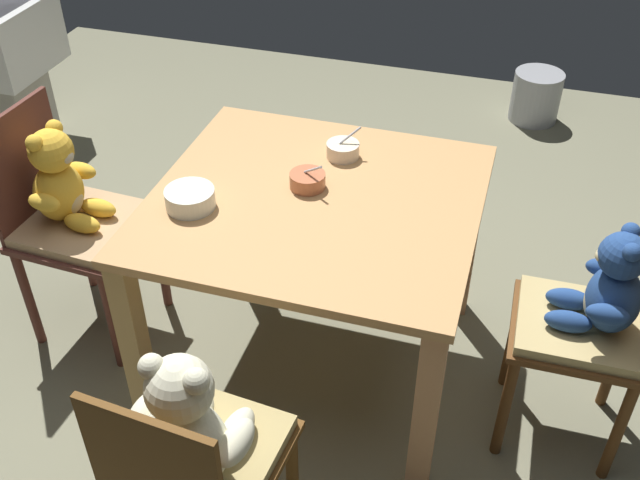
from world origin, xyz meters
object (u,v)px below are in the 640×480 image
Objects in this scene: dining_table at (316,231)px; teddy_chair_near_right at (600,310)px; porridge_bowl_white_near_left at (190,198)px; metal_pail at (536,96)px; porridge_bowl_cream_far_center at (343,150)px; porridge_bowl_terracotta_center at (308,180)px; teddy_chair_near_left at (67,203)px; teddy_chair_near_front at (193,446)px; sink_basin at (0,53)px.

teddy_chair_near_right reaches higher than dining_table.
metal_pail is (1.00, 2.31, -0.63)m from porridge_bowl_white_near_left.
porridge_bowl_cream_far_center is 0.22m from porridge_bowl_terracotta_center.
porridge_bowl_terracotta_center is at bearing -107.99° from metal_pail.
dining_table is 0.91m from teddy_chair_near_right.
teddy_chair_near_right is 1.81m from teddy_chair_near_left.
sink_basin is (-2.01, 2.01, -0.09)m from teddy_chair_near_front.
dining_table is at bearing -4.77° from teddy_chair_near_right.
porridge_bowl_white_near_left is at bearing -113.34° from metal_pail.
sink_basin is (-1.69, 1.29, -0.28)m from porridge_bowl_white_near_left.
teddy_chair_near_left is at bearing -125.20° from metal_pail.
porridge_bowl_white_near_left is 1.38× the size of porridge_bowl_cream_far_center.
teddy_chair_near_left is at bearing 51.15° from teddy_chair_near_front.
metal_pail is at bearing 20.75° from sink_basin.
dining_table is 1.14× the size of teddy_chair_near_right.
teddy_chair_near_left is at bearing -173.78° from porridge_bowl_terracotta_center.
teddy_chair_near_front reaches higher than sink_basin.
teddy_chair_near_left reaches higher than dining_table.
teddy_chair_near_front is 5.76× the size of porridge_bowl_white_near_left.
sink_basin is (-2.07, 0.87, -0.28)m from porridge_bowl_cream_far_center.
teddy_chair_near_front is 0.99× the size of teddy_chair_near_right.
teddy_chair_near_right reaches higher than teddy_chair_near_front.
teddy_chair_near_left is (-1.81, 0.02, 0.01)m from teddy_chair_near_right.
porridge_bowl_terracotta_center is at bearing -28.27° from sink_basin.
dining_table is 0.31m from porridge_bowl_cream_far_center.
dining_table is 1.15× the size of teddy_chair_near_front.
porridge_bowl_cream_far_center is (0.06, 1.14, 0.19)m from teddy_chair_near_front.
porridge_bowl_white_near_left is 2.15m from sink_basin.
dining_table is at bearing -50.56° from porridge_bowl_terracotta_center.
teddy_chair_near_right is (0.91, -0.06, -0.05)m from dining_table.
teddy_chair_near_left is 2.72m from metal_pail.
porridge_bowl_white_near_left reaches higher than dining_table.
teddy_chair_near_right is 3.19m from sink_basin.
porridge_bowl_terracotta_center is (-0.95, 0.11, 0.21)m from teddy_chair_near_right.
sink_basin reaches higher than dining_table.
porridge_bowl_cream_far_center and porridge_bowl_terracotta_center have the same top height.
teddy_chair_near_front is at bearing -92.61° from dining_table.
sink_basin is at bearing 142.72° from porridge_bowl_white_near_left.
teddy_chair_near_left is 5.80× the size of porridge_bowl_white_near_left.
teddy_chair_near_front is 1.20m from teddy_chair_near_left.
teddy_chair_near_front is (-0.04, -0.88, -0.03)m from dining_table.
metal_pail is at bearing 72.01° from porridge_bowl_terracotta_center.
teddy_chair_near_right reaches higher than porridge_bowl_terracotta_center.
dining_table is at bearing -28.89° from sink_basin.
sink_basin is (-2.01, 1.08, -0.28)m from porridge_bowl_terracotta_center.
teddy_chair_near_front is at bearing -40.74° from teddy_chair_near_left.
porridge_bowl_white_near_left is at bearing -131.41° from porridge_bowl_cream_far_center.
teddy_chair_near_right is at bearing -20.13° from porridge_bowl_cream_far_center.
porridge_bowl_cream_far_center is at bearing -21.04° from teddy_chair_near_right.
teddy_chair_near_front reaches higher than dining_table.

